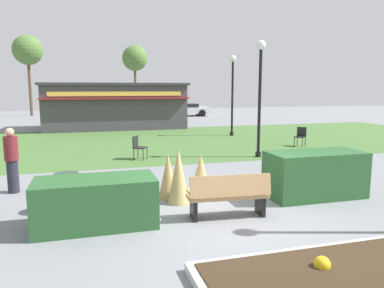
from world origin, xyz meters
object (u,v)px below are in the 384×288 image
at_px(park_bench, 229,195).
at_px(lamppost_far, 233,86).
at_px(food_kiosk, 115,106).
at_px(tree_right_bg, 135,59).
at_px(parked_car_west_slot, 79,111).
at_px(trash_bin, 67,193).
at_px(parked_car_center_slot, 141,110).
at_px(lamppost_mid, 260,85).
at_px(parked_car_east_slot, 186,109).
at_px(tree_left_bg, 28,51).
at_px(person_strolling, 12,160).
at_px(cafe_chair_west, 138,146).
at_px(cafe_chair_east, 301,135).

xyz_separation_m(park_bench, lamppost_far, (5.12, 12.47, 2.32)).
bearing_deg(food_kiosk, tree_right_bg, 78.16).
xyz_separation_m(food_kiosk, parked_car_west_slot, (-2.52, 8.89, -0.87)).
xyz_separation_m(trash_bin, parked_car_center_slot, (5.28, 25.96, 0.21)).
bearing_deg(tree_right_bg, lamppost_mid, -87.91).
xyz_separation_m(lamppost_mid, tree_right_bg, (-1.06, 29.16, 3.10)).
bearing_deg(parked_car_east_slot, lamppost_mid, -97.43).
xyz_separation_m(lamppost_far, trash_bin, (-8.37, -11.16, -2.36)).
bearing_deg(tree_left_bg, parked_car_east_slot, -17.94).
relative_size(parked_car_center_slot, tree_left_bg, 0.56).
xyz_separation_m(person_strolling, tree_left_bg, (-3.31, 28.66, 5.32)).
xyz_separation_m(parked_car_west_slot, parked_car_east_slot, (9.88, 0.00, 0.00)).
relative_size(lamppost_mid, parked_car_west_slot, 1.04).
height_order(park_bench, tree_right_bg, tree_right_bg).
bearing_deg(parked_car_west_slot, lamppost_far, -59.90).
relative_size(lamppost_mid, person_strolling, 2.64).
bearing_deg(tree_right_bg, lamppost_far, -83.66).
bearing_deg(tree_left_bg, person_strolling, -83.41).
bearing_deg(trash_bin, cafe_chair_west, 67.62).
relative_size(food_kiosk, parked_car_center_slot, 2.19).
height_order(cafe_chair_west, parked_car_east_slot, parked_car_east_slot).
bearing_deg(tree_left_bg, food_kiosk, -62.57).
distance_m(park_bench, person_strolling, 5.73).
bearing_deg(trash_bin, food_kiosk, 82.31).
xyz_separation_m(trash_bin, cafe_chair_west, (2.30, 5.58, 0.09)).
bearing_deg(trash_bin, lamppost_far, 53.13).
height_order(cafe_chair_east, tree_right_bg, tree_right_bg).
height_order(lamppost_far, food_kiosk, lamppost_far).
xyz_separation_m(person_strolling, parked_car_east_slot, (11.09, 23.99, -0.22)).
height_order(park_bench, tree_left_bg, tree_left_bg).
distance_m(trash_bin, tree_left_bg, 31.52).
bearing_deg(lamppost_far, parked_car_center_slot, 101.78).
distance_m(lamppost_mid, parked_car_east_slot, 21.48).
height_order(person_strolling, tree_right_bg, tree_right_bg).
relative_size(lamppost_far, trash_bin, 5.15).
relative_size(person_strolling, parked_car_west_slot, 0.39).
xyz_separation_m(trash_bin, tree_left_bg, (-4.73, 30.63, 5.74)).
height_order(trash_bin, parked_car_west_slot, parked_car_west_slot).
xyz_separation_m(cafe_chair_west, cafe_chair_east, (7.69, 1.10, 0.00)).
bearing_deg(cafe_chair_west, trash_bin, -112.38).
relative_size(cafe_chair_east, parked_car_center_slot, 0.21).
distance_m(lamppost_far, parked_car_east_slot, 15.02).
height_order(cafe_chair_west, cafe_chair_east, same).
xyz_separation_m(parked_car_west_slot, tree_left_bg, (-4.52, 4.67, 5.53)).
bearing_deg(lamppost_far, person_strolling, -136.82).
bearing_deg(tree_right_bg, park_bench, -94.20).
bearing_deg(parked_car_center_slot, food_kiosk, -108.51).
height_order(park_bench, parked_car_center_slot, parked_car_center_slot).
relative_size(person_strolling, tree_right_bg, 0.23).
distance_m(food_kiosk, cafe_chair_west, 11.53).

